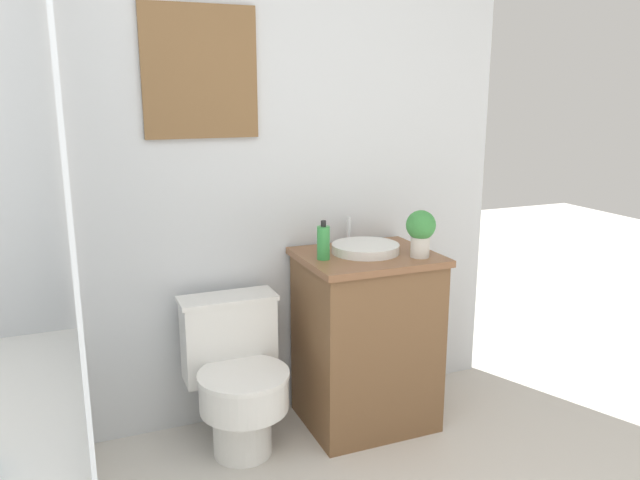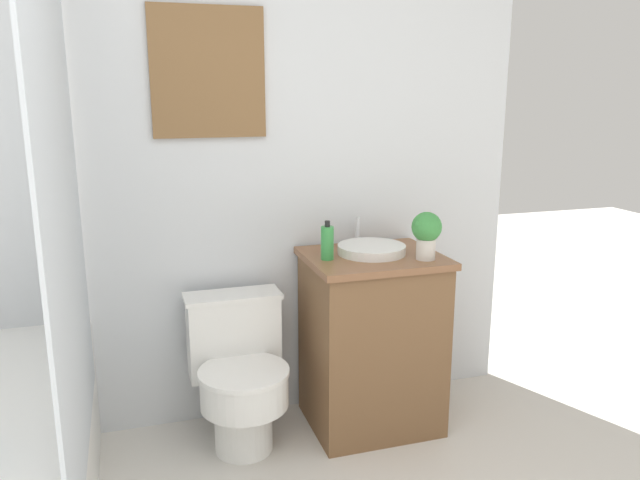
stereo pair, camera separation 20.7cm
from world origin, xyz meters
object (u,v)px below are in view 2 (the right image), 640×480
object	(u,v)px
soap_bottle	(327,243)
potted_plant	(426,232)
sink	(371,249)
toilet	(240,373)

from	to	relation	value
soap_bottle	potted_plant	world-z (taller)	potted_plant
soap_bottle	potted_plant	distance (m)	0.42
sink	potted_plant	xyz separation A→B (m)	(0.19, -0.16, 0.10)
soap_bottle	sink	bearing A→B (deg)	8.85
toilet	sink	distance (m)	0.79
soap_bottle	toilet	bearing A→B (deg)	177.20
toilet	sink	world-z (taller)	sink
soap_bottle	potted_plant	xyz separation A→B (m)	(0.40, -0.12, 0.05)
soap_bottle	potted_plant	bearing A→B (deg)	-17.13
toilet	sink	bearing A→B (deg)	1.38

